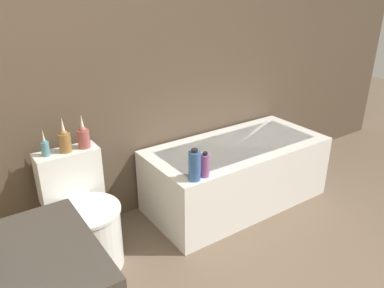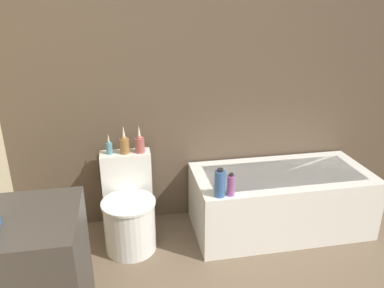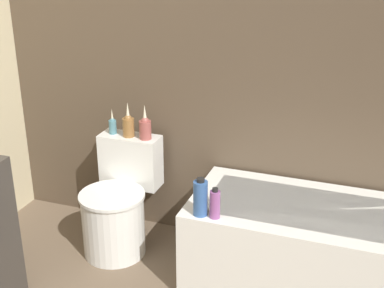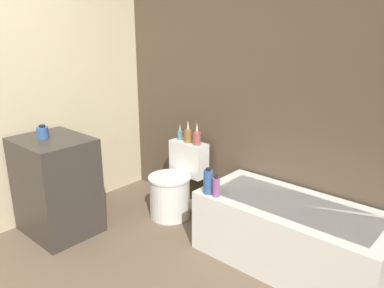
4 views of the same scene
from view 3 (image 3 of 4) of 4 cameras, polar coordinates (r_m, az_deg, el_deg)
name	(u,v)px [view 3 (image 3 of 4)]	position (r m, az deg, el deg)	size (l,w,h in m)	color
wall_back_tiled	(209,46)	(3.32, 1.82, 10.36)	(6.40, 0.06, 2.60)	brown
bathtub	(317,249)	(3.21, 13.19, -10.84)	(1.47, 0.69, 0.52)	white
toilet	(118,207)	(3.52, -7.89, -6.63)	(0.42, 0.58, 0.71)	white
vase_gold	(113,125)	(3.54, -8.47, 2.00)	(0.05, 0.05, 0.17)	teal
vase_silver	(128,125)	(3.47, -6.81, 2.04)	(0.08, 0.08, 0.23)	olive
vase_bronze	(145,127)	(3.42, -5.02, 1.79)	(0.08, 0.08, 0.23)	#994C47
shampoo_bottle_tall	(200,198)	(2.89, 0.91, -5.76)	(0.08, 0.08, 0.22)	#335999
shampoo_bottle_short	(215,204)	(2.88, 2.46, -6.41)	(0.06, 0.06, 0.18)	#8C4C8C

